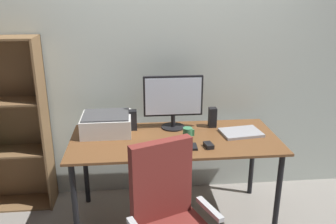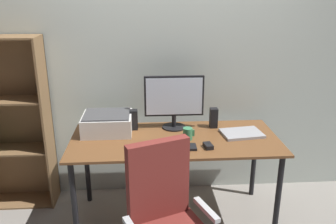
{
  "view_description": "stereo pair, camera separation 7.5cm",
  "coord_description": "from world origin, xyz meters",
  "px_view_note": "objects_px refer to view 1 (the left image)",
  "views": [
    {
      "loc": [
        -0.3,
        -2.58,
        1.87
      ],
      "look_at": [
        -0.06,
        -0.03,
        0.97
      ],
      "focal_mm": 37.85,
      "sensor_mm": 36.0,
      "label": 1
    },
    {
      "loc": [
        -0.23,
        -2.59,
        1.87
      ],
      "look_at": [
        -0.06,
        -0.03,
        0.97
      ],
      "focal_mm": 37.85,
      "sensor_mm": 36.0,
      "label": 2
    }
  ],
  "objects_px": {
    "mouse": "(209,145)",
    "printer": "(107,124)",
    "keyboard": "(177,147)",
    "laptop": "(241,132)",
    "desk": "(175,147)",
    "bookshelf": "(5,127)",
    "coffee_mug": "(188,133)",
    "speaker_right": "(212,117)",
    "monitor": "(173,99)",
    "speaker_left": "(133,120)"
  },
  "relations": [
    {
      "from": "printer",
      "to": "speaker_left",
      "type": "bearing_deg",
      "value": 12.94
    },
    {
      "from": "coffee_mug",
      "to": "laptop",
      "type": "bearing_deg",
      "value": 7.86
    },
    {
      "from": "desk",
      "to": "mouse",
      "type": "relative_size",
      "value": 17.26
    },
    {
      "from": "monitor",
      "to": "coffee_mug",
      "type": "bearing_deg",
      "value": -70.55
    },
    {
      "from": "desk",
      "to": "printer",
      "type": "distance_m",
      "value": 0.59
    },
    {
      "from": "monitor",
      "to": "bookshelf",
      "type": "height_order",
      "value": "bookshelf"
    },
    {
      "from": "coffee_mug",
      "to": "laptop",
      "type": "distance_m",
      "value": 0.46
    },
    {
      "from": "desk",
      "to": "speaker_left",
      "type": "height_order",
      "value": "speaker_left"
    },
    {
      "from": "mouse",
      "to": "laptop",
      "type": "distance_m",
      "value": 0.4
    },
    {
      "from": "desk",
      "to": "bookshelf",
      "type": "bearing_deg",
      "value": 165.57
    },
    {
      "from": "keyboard",
      "to": "mouse",
      "type": "relative_size",
      "value": 3.02
    },
    {
      "from": "desk",
      "to": "coffee_mug",
      "type": "height_order",
      "value": "coffee_mug"
    },
    {
      "from": "speaker_right",
      "to": "bookshelf",
      "type": "xyz_separation_m",
      "value": [
        -1.78,
        0.15,
        -0.08
      ]
    },
    {
      "from": "desk",
      "to": "bookshelf",
      "type": "relative_size",
      "value": 1.09
    },
    {
      "from": "coffee_mug",
      "to": "speaker_right",
      "type": "distance_m",
      "value": 0.35
    },
    {
      "from": "speaker_right",
      "to": "printer",
      "type": "height_order",
      "value": "speaker_right"
    },
    {
      "from": "keyboard",
      "to": "laptop",
      "type": "bearing_deg",
      "value": 23.87
    },
    {
      "from": "desk",
      "to": "monitor",
      "type": "xyz_separation_m",
      "value": [
        0.01,
        0.23,
        0.34
      ]
    },
    {
      "from": "desk",
      "to": "speaker_left",
      "type": "xyz_separation_m",
      "value": [
        -0.33,
        0.22,
        0.16
      ]
    },
    {
      "from": "desk",
      "to": "speaker_right",
      "type": "xyz_separation_m",
      "value": [
        0.35,
        0.22,
        0.16
      ]
    },
    {
      "from": "laptop",
      "to": "speaker_left",
      "type": "xyz_separation_m",
      "value": [
        -0.88,
        0.18,
        0.07
      ]
    },
    {
      "from": "monitor",
      "to": "speaker_left",
      "type": "relative_size",
      "value": 2.93
    },
    {
      "from": "printer",
      "to": "bookshelf",
      "type": "height_order",
      "value": "bookshelf"
    },
    {
      "from": "keyboard",
      "to": "coffee_mug",
      "type": "height_order",
      "value": "coffee_mug"
    },
    {
      "from": "mouse",
      "to": "laptop",
      "type": "height_order",
      "value": "mouse"
    },
    {
      "from": "speaker_left",
      "to": "desk",
      "type": "bearing_deg",
      "value": -33.89
    },
    {
      "from": "coffee_mug",
      "to": "monitor",
      "type": "bearing_deg",
      "value": 109.45
    },
    {
      "from": "bookshelf",
      "to": "laptop",
      "type": "bearing_deg",
      "value": -9.4
    },
    {
      "from": "speaker_left",
      "to": "printer",
      "type": "xyz_separation_m",
      "value": [
        -0.22,
        -0.05,
        -0.0
      ]
    },
    {
      "from": "coffee_mug",
      "to": "keyboard",
      "type": "bearing_deg",
      "value": -121.63
    },
    {
      "from": "mouse",
      "to": "speaker_right",
      "type": "bearing_deg",
      "value": 64.08
    },
    {
      "from": "mouse",
      "to": "speaker_right",
      "type": "height_order",
      "value": "speaker_right"
    },
    {
      "from": "keyboard",
      "to": "laptop",
      "type": "distance_m",
      "value": 0.6
    },
    {
      "from": "mouse",
      "to": "speaker_right",
      "type": "xyz_separation_m",
      "value": [
        0.12,
        0.42,
        0.07
      ]
    },
    {
      "from": "printer",
      "to": "bookshelf",
      "type": "relative_size",
      "value": 0.26
    },
    {
      "from": "coffee_mug",
      "to": "printer",
      "type": "relative_size",
      "value": 0.24
    },
    {
      "from": "coffee_mug",
      "to": "speaker_left",
      "type": "bearing_deg",
      "value": 150.39
    },
    {
      "from": "monitor",
      "to": "keyboard",
      "type": "distance_m",
      "value": 0.49
    },
    {
      "from": "keyboard",
      "to": "laptop",
      "type": "relative_size",
      "value": 0.91
    },
    {
      "from": "keyboard",
      "to": "printer",
      "type": "distance_m",
      "value": 0.66
    },
    {
      "from": "monitor",
      "to": "printer",
      "type": "xyz_separation_m",
      "value": [
        -0.56,
        -0.06,
        -0.18
      ]
    },
    {
      "from": "mouse",
      "to": "coffee_mug",
      "type": "distance_m",
      "value": 0.22
    },
    {
      "from": "monitor",
      "to": "speaker_right",
      "type": "height_order",
      "value": "monitor"
    },
    {
      "from": "desk",
      "to": "bookshelf",
      "type": "distance_m",
      "value": 1.48
    },
    {
      "from": "speaker_left",
      "to": "printer",
      "type": "bearing_deg",
      "value": -167.06
    },
    {
      "from": "bookshelf",
      "to": "printer",
      "type": "bearing_deg",
      "value": -12.56
    },
    {
      "from": "laptop",
      "to": "desk",
      "type": "bearing_deg",
      "value": 176.51
    },
    {
      "from": "mouse",
      "to": "printer",
      "type": "bearing_deg",
      "value": 144.74
    },
    {
      "from": "printer",
      "to": "bookshelf",
      "type": "distance_m",
      "value": 0.91
    },
    {
      "from": "laptop",
      "to": "printer",
      "type": "bearing_deg",
      "value": 165.6
    }
  ]
}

